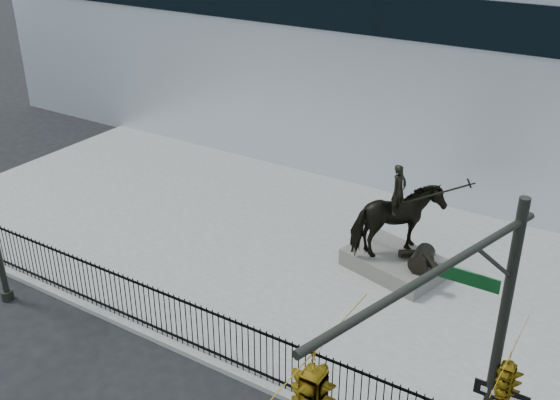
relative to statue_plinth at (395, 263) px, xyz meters
The scene contains 7 objects.
ground 8.00m from the statue_plinth, 105.95° to the right, with size 120.00×120.00×0.00m, color black.
plaza 2.33m from the statue_plinth, 162.76° to the right, with size 30.00×12.00×0.15m, color gray.
building 13.16m from the statue_plinth, 100.11° to the left, with size 44.00×14.00×9.00m, color silver.
picket_fence 6.81m from the statue_plinth, 108.85° to the right, with size 22.10×0.10×1.50m.
statue_plinth is the anchor object (origin of this frame).
equestrian_statue 1.43m from the statue_plinth, 14.34° to the right, with size 3.66×2.74×3.19m.
traffic_signal_right 11.47m from the statue_plinth, 66.21° to the right, with size 2.17×6.86×7.00m.
Camera 1 is at (8.62, -9.21, 11.25)m, focal length 42.00 mm.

